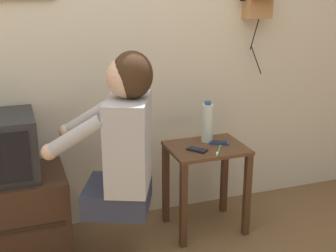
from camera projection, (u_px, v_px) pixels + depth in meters
wall_back at (110, 31)px, 2.90m from camera, size 6.80×0.05×2.55m
side_table at (206, 168)px, 3.00m from camera, size 0.48×0.38×0.58m
person at (124, 137)px, 2.55m from camera, size 0.65×0.57×0.90m
tv_stand at (2, 218)px, 2.74m from camera, size 0.75×0.46×0.51m
cell_phone_held at (197, 150)px, 2.88m from camera, size 0.12×0.13×0.01m
cell_phone_spare at (219, 143)px, 2.99m from camera, size 0.14×0.11×0.01m
water_bottle at (207, 123)px, 3.00m from camera, size 0.07×0.07×0.27m
toothbrush at (219, 151)px, 2.85m from camera, size 0.11×0.16×0.02m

